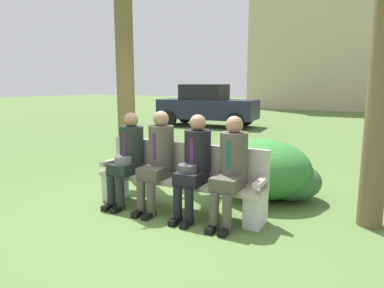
% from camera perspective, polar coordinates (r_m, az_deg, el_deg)
% --- Properties ---
extents(ground_plane, '(80.00, 80.00, 0.00)m').
position_cam_1_polar(ground_plane, '(4.72, -4.07, -11.20)').
color(ground_plane, '#527037').
extents(park_bench, '(2.36, 0.44, 0.90)m').
position_cam_1_polar(park_bench, '(4.74, -1.94, -5.54)').
color(park_bench, '#B7AD9E').
rests_on(park_bench, ground).
extents(seated_man_leftmost, '(0.34, 0.72, 1.30)m').
position_cam_1_polar(seated_man_leftmost, '(4.99, -10.42, -1.57)').
color(seated_man_leftmost, '#1E2823').
rests_on(seated_man_leftmost, ground).
extents(seated_man_centerleft, '(0.34, 0.72, 1.33)m').
position_cam_1_polar(seated_man_centerleft, '(4.70, -5.55, -1.86)').
color(seated_man_centerleft, '#4C473D').
rests_on(seated_man_centerleft, ground).
extents(seated_man_centerright, '(0.34, 0.72, 1.31)m').
position_cam_1_polar(seated_man_centerright, '(4.43, 0.36, -2.77)').
color(seated_man_centerright, black).
rests_on(seated_man_centerright, ground).
extents(seated_man_rightmost, '(0.34, 0.72, 1.31)m').
position_cam_1_polar(seated_man_rightmost, '(4.23, 6.34, -3.36)').
color(seated_man_rightmost, '#4C473D').
rests_on(seated_man_rightmost, ground).
extents(shrub_near_bench, '(0.91, 0.84, 0.57)m').
position_cam_1_polar(shrub_near_bench, '(5.38, 15.57, -5.71)').
color(shrub_near_bench, '#305E34').
rests_on(shrub_near_bench, ground).
extents(shrub_mid_lawn, '(1.41, 1.29, 0.88)m').
position_cam_1_polar(shrub_mid_lawn, '(5.35, 11.55, -3.94)').
color(shrub_mid_lawn, '#317731').
rests_on(shrub_mid_lawn, ground).
extents(parked_car_near, '(4.02, 1.97, 1.68)m').
position_cam_1_polar(parked_car_near, '(14.15, 2.47, 6.28)').
color(parked_car_near, '#1E2338').
rests_on(parked_car_near, ground).
extents(building_backdrop, '(15.49, 8.55, 12.94)m').
position_cam_1_polar(building_backdrop, '(28.31, 27.21, 18.48)').
color(building_backdrop, '#C6B18F').
rests_on(building_backdrop, ground).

